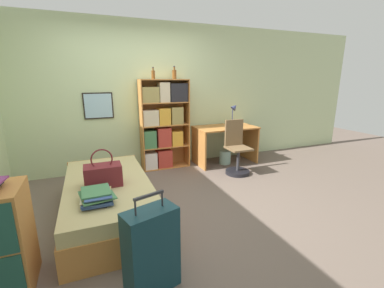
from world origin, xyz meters
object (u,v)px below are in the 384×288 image
at_px(bed, 109,199).
at_px(book_stack_on_bed, 97,196).
at_px(bookcase, 163,124).
at_px(bottle_green, 153,74).
at_px(bottle_brown, 174,74).
at_px(handbag, 103,175).
at_px(waste_bin, 225,157).
at_px(desk_chair, 237,156).
at_px(desk, 225,138).
at_px(desk_lamp, 234,111).
at_px(suitcase, 151,251).

height_order(bed, book_stack_on_bed, book_stack_on_bed).
distance_m(bookcase, bottle_green, 0.88).
xyz_separation_m(bookcase, bottle_brown, (0.25, 0.04, 0.87)).
relative_size(handbag, waste_bin, 1.67).
distance_m(bottle_brown, desk_chair, 1.82).
height_order(bottle_green, bottle_brown, bottle_brown).
bearing_deg(desk, desk_chair, -99.15).
height_order(desk_chair, waste_bin, desk_chair).
height_order(handbag, book_stack_on_bed, handbag).
relative_size(bed, book_stack_on_bed, 4.96).
relative_size(handbag, desk_chair, 0.46).
height_order(bottle_green, desk_chair, bottle_green).
bearing_deg(bottle_brown, waste_bin, -17.05).
height_order(book_stack_on_bed, bottle_brown, bottle_brown).
bearing_deg(bottle_green, bed, -123.46).
bearing_deg(waste_bin, bed, -151.70).
bearing_deg(waste_bin, handbag, -149.90).
bearing_deg(desk_lamp, bed, -152.29).
distance_m(desk, desk_chair, 0.64).
bearing_deg(bottle_green, desk_chair, -30.76).
relative_size(handbag, book_stack_on_bed, 1.09).
relative_size(suitcase, desk_chair, 0.87).
distance_m(suitcase, waste_bin, 3.26).
bearing_deg(handbag, bottle_brown, 49.41).
distance_m(book_stack_on_bed, desk, 3.03).
height_order(bottle_brown, desk_chair, bottle_brown).
bearing_deg(desk_lamp, bottle_brown, 170.04).
xyz_separation_m(desk, desk_lamp, (0.19, 0.02, 0.52)).
relative_size(bookcase, bottle_green, 8.08).
relative_size(desk, desk_lamp, 2.61).
bearing_deg(suitcase, bottle_green, 75.00).
distance_m(bed, bottle_green, 2.26).
xyz_separation_m(bookcase, desk_chair, (1.10, -0.78, -0.51)).
height_order(handbag, desk_lamp, desk_lamp).
distance_m(bookcase, desk_lamp, 1.41).
relative_size(suitcase, desk_lamp, 1.83).
bearing_deg(suitcase, bookcase, 72.24).
bearing_deg(bottle_green, book_stack_on_bed, -119.00).
bearing_deg(book_stack_on_bed, suitcase, -65.67).
relative_size(book_stack_on_bed, bottle_brown, 1.74).
distance_m(bottle_green, waste_bin, 2.06).
xyz_separation_m(book_stack_on_bed, waste_bin, (2.41, 1.74, -0.38)).
bearing_deg(suitcase, book_stack_on_bed, 114.33).
xyz_separation_m(suitcase, desk_lamp, (2.27, 2.60, 0.68)).
xyz_separation_m(book_stack_on_bed, bottle_green, (1.08, 1.95, 1.18)).
height_order(suitcase, desk_chair, desk_chair).
xyz_separation_m(handbag, desk_chair, (2.25, 0.81, -0.27)).
xyz_separation_m(book_stack_on_bed, bookcase, (1.24, 1.99, 0.32)).
distance_m(bed, book_stack_on_bed, 0.61).
relative_size(book_stack_on_bed, waste_bin, 1.53).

